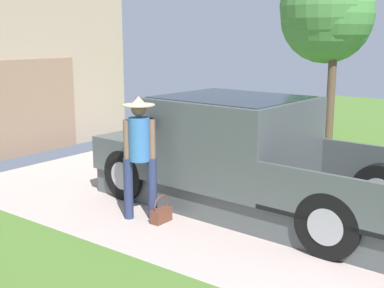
{
  "coord_description": "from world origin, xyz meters",
  "views": [
    {
      "loc": [
        -6.63,
        0.43,
        2.55
      ],
      "look_at": [
        -1.08,
        4.66,
        1.06
      ],
      "focal_mm": 47.89,
      "sensor_mm": 36.0,
      "label": 1
    }
  ],
  "objects_px": {
    "person_with_hat": "(140,148)",
    "pickup_truck": "(242,159)",
    "front_yard_tree": "(328,13)",
    "handbag": "(161,214)"
  },
  "relations": [
    {
      "from": "person_with_hat",
      "to": "handbag",
      "type": "relative_size",
      "value": 4.5
    },
    {
      "from": "pickup_truck",
      "to": "handbag",
      "type": "distance_m",
      "value": 1.48
    },
    {
      "from": "person_with_hat",
      "to": "pickup_truck",
      "type": "bearing_deg",
      "value": 18.21
    },
    {
      "from": "pickup_truck",
      "to": "front_yard_tree",
      "type": "distance_m",
      "value": 5.95
    },
    {
      "from": "handbag",
      "to": "person_with_hat",
      "type": "bearing_deg",
      "value": 99.02
    },
    {
      "from": "person_with_hat",
      "to": "handbag",
      "type": "height_order",
      "value": "person_with_hat"
    },
    {
      "from": "pickup_truck",
      "to": "handbag",
      "type": "bearing_deg",
      "value": 159.13
    },
    {
      "from": "handbag",
      "to": "pickup_truck",
      "type": "bearing_deg",
      "value": -23.26
    },
    {
      "from": "front_yard_tree",
      "to": "person_with_hat",
      "type": "bearing_deg",
      "value": -178.54
    },
    {
      "from": "handbag",
      "to": "front_yard_tree",
      "type": "xyz_separation_m",
      "value": [
        6.61,
        0.5,
        2.94
      ]
    }
  ]
}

